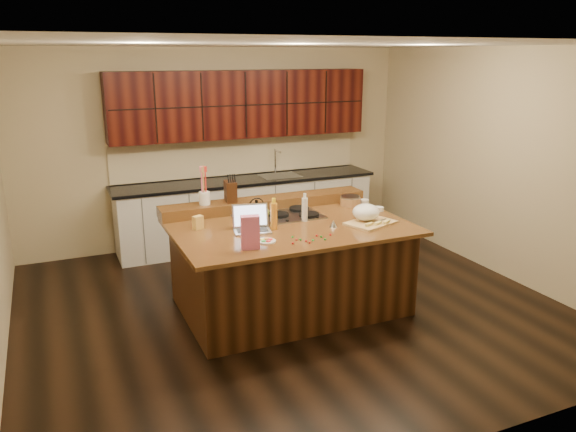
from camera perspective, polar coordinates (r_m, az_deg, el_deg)
name	(u,v)px	position (r m, az deg, el deg)	size (l,w,h in m)	color
room	(290,184)	(5.66, 0.20, 3.27)	(5.52, 5.02, 2.72)	black
island	(290,266)	(5.92, 0.19, -5.11)	(2.40, 1.60, 0.92)	black
back_ledge	(265,203)	(6.38, -2.33, 1.32)	(2.40, 0.30, 0.12)	black
cooktop	(279,216)	(6.03, -0.95, 0.02)	(0.92, 0.52, 0.05)	gray
back_counter	(246,175)	(7.87, -4.34, 4.18)	(3.70, 0.66, 2.40)	silver
kettle	(257,211)	(5.78, -3.20, 0.46)	(0.19, 0.19, 0.17)	black
green_bowl	(257,213)	(5.78, -3.20, 0.34)	(0.27, 0.27, 0.15)	olive
laptop	(251,224)	(5.59, -3.75, -0.78)	(0.41, 0.35, 0.25)	#B7B7BC
oil_bottle	(274,216)	(5.59, -1.45, -0.02)	(0.07, 0.07, 0.27)	orange
vinegar_bottle	(305,210)	(5.87, 1.70, 0.65)	(0.06, 0.06, 0.25)	silver
wooden_tray	(367,215)	(5.88, 8.04, 0.15)	(0.57, 0.49, 0.20)	tan
ramekin_a	(369,212)	(6.23, 8.26, 0.43)	(0.10, 0.10, 0.04)	white
ramekin_b	(379,209)	(6.36, 9.25, 0.72)	(0.10, 0.10, 0.04)	white
ramekin_c	(364,201)	(6.66, 7.77, 1.48)	(0.10, 0.10, 0.04)	white
strainer_bowl	(350,201)	(6.55, 6.34, 1.49)	(0.24, 0.24, 0.09)	#996B3F
kitchen_timer	(333,224)	(5.71, 4.62, -0.79)	(0.08, 0.08, 0.07)	silver
pink_bag	(250,232)	(5.04, -3.86, -1.67)	(0.17, 0.09, 0.31)	#D56492
candy_plate	(266,241)	(5.26, -2.21, -2.55)	(0.18, 0.18, 0.01)	white
package_box	(198,223)	(5.68, -9.13, -0.66)	(0.10, 0.07, 0.14)	gold
utensil_crock	(205,198)	(6.14, -8.48, 1.81)	(0.12, 0.12, 0.14)	white
knife_block	(231,192)	(6.20, -5.86, 2.49)	(0.12, 0.19, 0.23)	black
gumdrop_0	(296,240)	(5.29, 0.85, -2.40)	(0.02, 0.02, 0.02)	red
gumdrop_1	(300,240)	(5.29, 1.26, -2.41)	(0.02, 0.02, 0.02)	#198C26
gumdrop_2	(317,236)	(5.41, 2.93, -2.00)	(0.02, 0.02, 0.02)	red
gumdrop_3	(292,237)	(5.36, 0.46, -2.13)	(0.02, 0.02, 0.02)	#198C26
gumdrop_4	(330,235)	(5.44, 4.33, -1.90)	(0.02, 0.02, 0.02)	red
gumdrop_5	(313,240)	(5.27, 2.55, -2.47)	(0.02, 0.02, 0.02)	#198C26
gumdrop_6	(293,243)	(5.19, 0.49, -2.78)	(0.02, 0.02, 0.02)	red
gumdrop_7	(325,239)	(5.30, 3.77, -2.38)	(0.02, 0.02, 0.02)	#198C26
gumdrop_8	(310,243)	(5.21, 2.23, -2.72)	(0.02, 0.02, 0.02)	red
gumdrop_9	(321,237)	(5.38, 3.39, -2.11)	(0.02, 0.02, 0.02)	#198C26
gumdrop_10	(306,241)	(5.25, 1.84, -2.55)	(0.02, 0.02, 0.02)	red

